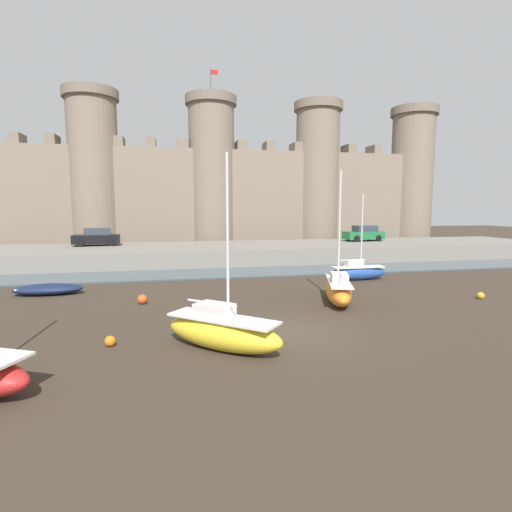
% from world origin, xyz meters
% --- Properties ---
extents(ground_plane, '(160.00, 160.00, 0.00)m').
position_xyz_m(ground_plane, '(0.00, 0.00, 0.00)').
color(ground_plane, '#382D23').
extents(water_channel, '(80.00, 4.50, 0.10)m').
position_xyz_m(water_channel, '(0.00, 14.76, 0.05)').
color(water_channel, '#3D4C56').
rests_on(water_channel, ground).
extents(quay_road, '(64.31, 10.00, 1.45)m').
position_xyz_m(quay_road, '(0.00, 22.01, 0.73)').
color(quay_road, slate).
rests_on(quay_road, ground).
extents(castle, '(58.22, 5.91, 20.64)m').
position_xyz_m(castle, '(-0.00, 33.10, 7.70)').
color(castle, '#7A6B5B').
rests_on(castle, ground).
extents(sailboat_midflat_right, '(2.58, 4.73, 6.86)m').
position_xyz_m(sailboat_midflat_right, '(3.67, 4.33, 0.70)').
color(sailboat_midflat_right, orange).
rests_on(sailboat_midflat_right, ground).
extents(rowboat_near_channel_right, '(3.80, 1.49, 0.63)m').
position_xyz_m(rowboat_near_channel_right, '(-11.76, 9.59, 0.33)').
color(rowboat_near_channel_right, '#141E3D').
rests_on(rowboat_near_channel_right, ground).
extents(sailboat_midflat_left, '(4.36, 4.06, 6.77)m').
position_xyz_m(sailboat_midflat_left, '(-3.08, -1.25, 0.68)').
color(sailboat_midflat_left, yellow).
rests_on(sailboat_midflat_left, ground).
extents(sailboat_foreground_centre, '(4.11, 1.08, 5.87)m').
position_xyz_m(sailboat_foreground_centre, '(7.65, 10.27, 0.58)').
color(sailboat_foreground_centre, '#234793').
rests_on(sailboat_foreground_centre, ground).
extents(mooring_buoy_mid_mud, '(0.38, 0.38, 0.38)m').
position_xyz_m(mooring_buoy_mid_mud, '(11.64, 3.58, 0.19)').
color(mooring_buoy_mid_mud, orange).
rests_on(mooring_buoy_mid_mud, ground).
extents(mooring_buoy_near_channel, '(0.39, 0.39, 0.39)m').
position_xyz_m(mooring_buoy_near_channel, '(-6.99, -0.11, 0.19)').
color(mooring_buoy_near_channel, orange).
rests_on(mooring_buoy_near_channel, ground).
extents(mooring_buoy_near_shore, '(0.50, 0.50, 0.50)m').
position_xyz_m(mooring_buoy_near_shore, '(-6.32, 6.18, 0.25)').
color(mooring_buoy_near_shore, '#E04C1E').
rests_on(mooring_buoy_near_shore, ground).
extents(car_quay_centre_east, '(4.22, 2.12, 1.62)m').
position_xyz_m(car_quay_centre_east, '(-11.55, 24.07, 2.23)').
color(car_quay_centre_east, black).
rests_on(car_quay_centre_east, quay_road).
extents(car_quay_centre_west, '(4.22, 2.12, 1.62)m').
position_xyz_m(car_quay_centre_west, '(14.88, 23.74, 2.23)').
color(car_quay_centre_west, '#1E6638').
rests_on(car_quay_centre_west, quay_road).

